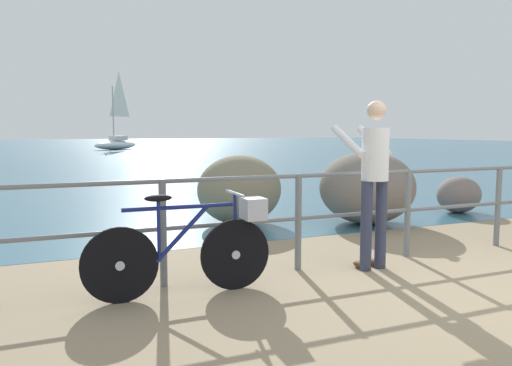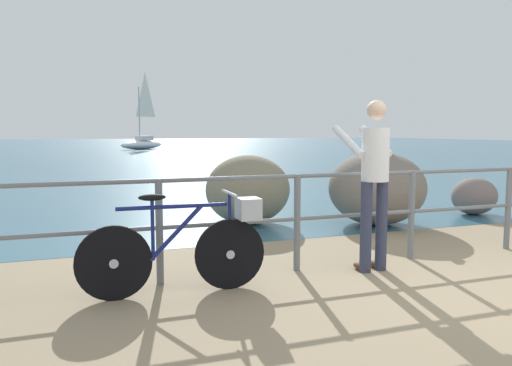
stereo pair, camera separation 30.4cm
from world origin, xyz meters
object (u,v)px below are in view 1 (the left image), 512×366
at_px(breakwater_boulder_main, 367,187).
at_px(breakwater_boulder_right, 459,195).
at_px(sailboat, 116,141).
at_px(person_at_railing, 373,176).
at_px(bicycle, 196,243).
at_px(seagull, 374,142).
at_px(breakwater_boulder_left, 240,190).

height_order(breakwater_boulder_main, breakwater_boulder_right, breakwater_boulder_main).
bearing_deg(sailboat, person_at_railing, 46.53).
height_order(bicycle, seagull, seagull).
bearing_deg(seagull, breakwater_boulder_left, 109.77).
xyz_separation_m(bicycle, seagull, (3.59, 2.30, 0.82)).
height_order(breakwater_boulder_left, seagull, seagull).
height_order(breakwater_boulder_left, sailboat, sailboat).
xyz_separation_m(breakwater_boulder_main, breakwater_boulder_right, (2.16, 0.23, -0.25)).
distance_m(person_at_railing, seagull, 2.77).
distance_m(breakwater_boulder_main, breakwater_boulder_right, 2.18).
relative_size(breakwater_boulder_left, seagull, 4.50).
relative_size(bicycle, seagull, 5.66).
height_order(bicycle, breakwater_boulder_right, bicycle).
xyz_separation_m(person_at_railing, breakwater_boulder_right, (3.69, 2.48, -0.67)).
distance_m(person_at_railing, breakwater_boulder_main, 2.75).
bearing_deg(breakwater_boulder_left, breakwater_boulder_right, -7.19).
xyz_separation_m(breakwater_boulder_right, seagull, (-2.06, -0.26, 0.96)).
distance_m(breakwater_boulder_right, seagull, 2.29).
relative_size(person_at_railing, sailboat, 0.29).
bearing_deg(breakwater_boulder_right, bicycle, -155.68).
distance_m(person_at_railing, sailboat, 36.62).
distance_m(breakwater_boulder_main, seagull, 0.72).
distance_m(breakwater_boulder_left, sailboat, 33.66).
xyz_separation_m(breakwater_boulder_left, breakwater_boulder_right, (4.04, -0.51, -0.22)).
distance_m(seagull, sailboat, 34.34).
height_order(seagull, sailboat, sailboat).
distance_m(bicycle, breakwater_boulder_left, 3.46).
height_order(breakwater_boulder_main, sailboat, sailboat).
bearing_deg(bicycle, breakwater_boulder_main, 35.27).
bearing_deg(bicycle, sailboat, 85.07).
bearing_deg(bicycle, breakwater_boulder_right, 25.99).
bearing_deg(person_at_railing, seagull, -41.26).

